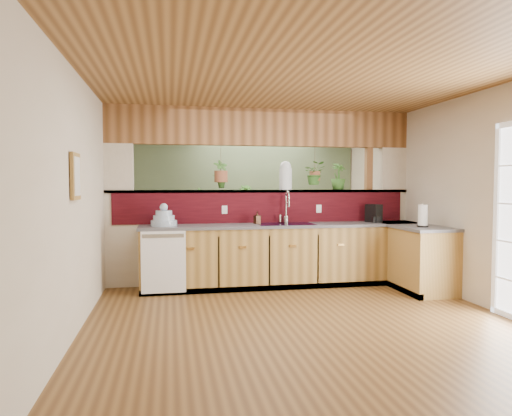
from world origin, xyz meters
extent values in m
cube|color=brown|center=(0.00, 0.00, 0.00)|extent=(4.60, 7.00, 0.01)
cube|color=brown|center=(0.00, 0.00, 2.60)|extent=(4.60, 7.00, 0.01)
cube|color=beige|center=(0.00, 3.50, 1.30)|extent=(4.60, 0.02, 2.60)
cube|color=beige|center=(0.00, -3.50, 1.30)|extent=(4.60, 0.02, 2.60)
cube|color=beige|center=(-2.30, 0.00, 1.30)|extent=(0.02, 7.00, 2.60)
cube|color=beige|center=(2.30, 0.00, 1.30)|extent=(0.02, 7.00, 2.60)
cube|color=beige|center=(0.00, 1.35, 0.68)|extent=(4.60, 0.15, 1.35)
cube|color=#3B070E|center=(0.00, 1.27, 1.12)|extent=(4.40, 0.02, 0.45)
cube|color=brown|center=(0.00, 1.35, 1.37)|extent=(4.60, 0.21, 0.04)
cube|color=brown|center=(0.00, 1.35, 2.33)|extent=(4.60, 0.15, 0.55)
cube|color=beige|center=(-2.10, 1.35, 1.70)|extent=(0.40, 0.15, 0.70)
cube|color=beige|center=(2.10, 1.35, 1.70)|extent=(0.40, 0.15, 0.70)
cube|color=brown|center=(1.70, 1.35, 1.30)|extent=(0.10, 0.10, 2.60)
cube|color=brown|center=(0.00, 1.35, 1.37)|extent=(4.60, 0.21, 0.04)
cube|color=brown|center=(0.00, 1.35, 2.33)|extent=(4.60, 0.15, 0.55)
cube|color=#566C4A|center=(0.00, 3.48, 1.30)|extent=(4.55, 0.02, 2.55)
cube|color=olive|center=(0.25, 0.98, 0.43)|extent=(4.10, 0.60, 0.86)
cube|color=#4D4D52|center=(0.25, 0.98, 0.88)|extent=(4.14, 0.64, 0.04)
cube|color=olive|center=(2.00, 0.54, 0.43)|extent=(0.60, 1.48, 0.86)
cube|color=#4D4D52|center=(2.00, 0.54, 0.88)|extent=(0.64, 1.52, 0.04)
cube|color=olive|center=(2.00, 0.98, 0.43)|extent=(0.60, 0.60, 0.86)
cube|color=#4D4D52|center=(2.00, 0.98, 0.88)|extent=(0.64, 0.64, 0.04)
cube|color=black|center=(0.25, 0.71, 0.04)|extent=(4.10, 0.06, 0.08)
cube|color=black|center=(1.73, 0.54, 0.04)|extent=(0.06, 1.48, 0.08)
cube|color=white|center=(-1.48, 0.66, 0.45)|extent=(0.58, 0.02, 0.82)
cube|color=#B7B7B2|center=(-1.48, 0.65, 0.80)|extent=(0.54, 0.01, 0.05)
cube|color=black|center=(0.25, 0.98, 0.89)|extent=(0.82, 0.50, 0.03)
cube|color=black|center=(0.06, 0.98, 0.80)|extent=(0.34, 0.40, 0.16)
cube|color=black|center=(0.44, 0.98, 0.80)|extent=(0.34, 0.40, 0.16)
cube|color=olive|center=(-2.27, -0.80, 1.55)|extent=(0.03, 0.35, 0.45)
cube|color=silver|center=(-2.26, -0.80, 1.55)|extent=(0.01, 0.27, 0.37)
cylinder|color=#B7B7B2|center=(0.31, 1.18, 0.95)|extent=(0.07, 0.07, 0.10)
cylinder|color=#B7B7B2|center=(0.31, 1.18, 1.13)|extent=(0.02, 0.02, 0.29)
torus|color=#B7B7B2|center=(0.31, 1.10, 1.28)|extent=(0.21, 0.09, 0.21)
cylinder|color=#B7B7B2|center=(0.31, 1.01, 1.21)|extent=(0.02, 0.02, 0.12)
cylinder|color=#B7B7B2|center=(0.22, 1.18, 0.97)|extent=(0.03, 0.03, 0.10)
cylinder|color=#9DB2CB|center=(-1.47, 0.98, 0.94)|extent=(0.36, 0.36, 0.08)
cylinder|color=#9DB2CB|center=(-1.47, 0.98, 1.01)|extent=(0.29, 0.29, 0.07)
cylinder|color=#9DB2CB|center=(-1.47, 0.98, 1.08)|extent=(0.22, 0.22, 0.07)
sphere|color=#9DB2CB|center=(-1.47, 0.98, 1.16)|extent=(0.11, 0.11, 0.11)
imported|color=#321F12|center=(-0.14, 1.09, 0.99)|extent=(0.10, 0.10, 0.18)
cube|color=black|center=(1.65, 1.03, 1.03)|extent=(0.14, 0.23, 0.27)
cube|color=black|center=(1.65, 0.95, 0.94)|extent=(0.13, 0.09, 0.09)
cylinder|color=silver|center=(1.65, 0.98, 0.98)|extent=(0.07, 0.07, 0.07)
cylinder|color=black|center=(1.95, 0.18, 0.91)|extent=(0.15, 0.15, 0.02)
cylinder|color=#B7B7B2|center=(1.95, 0.18, 1.06)|extent=(0.02, 0.02, 0.32)
cylinder|color=white|center=(1.95, 0.18, 1.06)|extent=(0.12, 0.12, 0.28)
cylinder|color=silver|center=(0.35, 1.35, 1.55)|extent=(0.20, 0.20, 0.33)
sphere|color=silver|center=(0.35, 1.35, 1.74)|extent=(0.17, 0.17, 0.17)
imported|color=#2F5E20|center=(1.19, 1.35, 1.60)|extent=(0.28, 0.28, 0.41)
cylinder|color=brown|center=(-0.64, 1.35, 1.85)|extent=(0.01, 0.01, 0.40)
cylinder|color=brown|center=(-0.64, 1.35, 1.59)|extent=(0.20, 0.20, 0.17)
imported|color=#2F5E20|center=(-0.64, 1.35, 1.84)|extent=(0.26, 0.21, 0.42)
cylinder|color=brown|center=(0.81, 1.35, 1.86)|extent=(0.01, 0.01, 0.39)
cylinder|color=brown|center=(0.81, 1.35, 1.60)|extent=(0.17, 0.17, 0.14)
imported|color=#2F5E20|center=(0.81, 1.35, 1.82)|extent=(0.39, 0.36, 0.36)
cube|color=black|center=(-0.40, 3.25, 0.50)|extent=(1.56, 0.86, 1.00)
imported|color=#2F5E20|center=(-0.82, 3.25, 1.21)|extent=(0.26, 0.22, 0.41)
imported|color=#2F5E20|center=(0.04, 3.25, 1.23)|extent=(0.31, 0.31, 0.46)
imported|color=#2F5E20|center=(0.57, 2.04, 0.40)|extent=(0.75, 0.66, 0.81)
camera|label=1|loc=(-1.39, -5.41, 1.48)|focal=32.00mm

